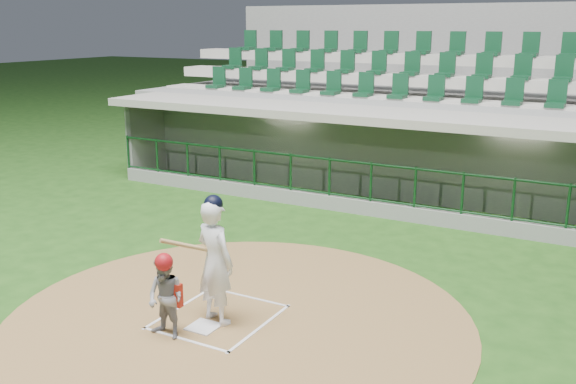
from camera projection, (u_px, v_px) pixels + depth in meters
name	position (u px, v px, depth m)	size (l,w,h in m)	color
ground	(230.00, 310.00, 10.18)	(120.00, 120.00, 0.00)	#1E4714
dirt_circle	(239.00, 319.00, 9.87)	(7.20, 7.20, 0.01)	brown
home_plate	(204.00, 327.00, 9.58)	(0.43, 0.43, 0.02)	silver
batter_box_chalk	(219.00, 317.00, 9.92)	(1.55, 1.80, 0.01)	white
dugout_structure	(402.00, 162.00, 16.53)	(16.40, 3.70, 3.00)	slate
seating_deck	(434.00, 127.00, 19.06)	(17.00, 6.72, 5.15)	gray
batter	(215.00, 260.00, 9.55)	(0.93, 0.95, 2.00)	white
catcher	(166.00, 296.00, 9.16)	(0.61, 0.50, 1.28)	gray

